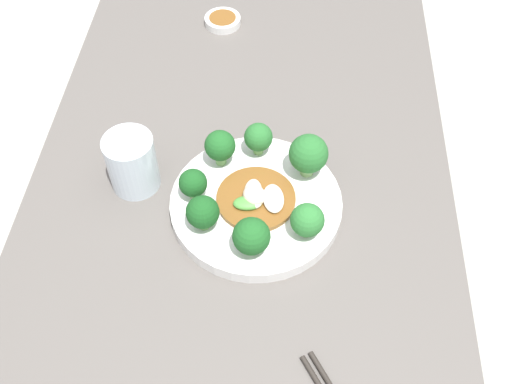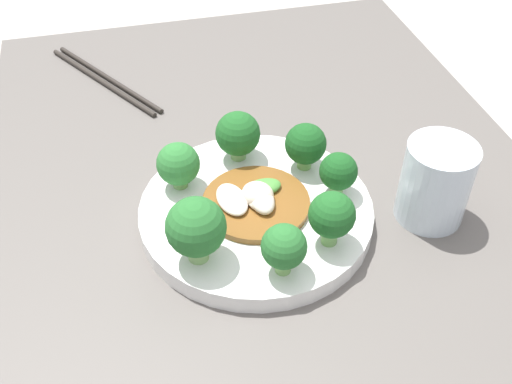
% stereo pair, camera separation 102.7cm
% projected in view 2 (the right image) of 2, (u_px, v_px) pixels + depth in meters
% --- Properties ---
extents(plate, '(0.26, 0.26, 0.02)m').
position_uv_depth(plate, '(256.00, 213.00, 0.66)').
color(plate, white).
rests_on(plate, table).
extents(broccoli_west, '(0.05, 0.05, 0.06)m').
position_uv_depth(broccoli_west, '(238.00, 134.00, 0.69)').
color(broccoli_west, '#89B76B').
rests_on(broccoli_west, plate).
extents(broccoli_northeast, '(0.05, 0.05, 0.06)m').
position_uv_depth(broccoli_northeast, '(332.00, 216.00, 0.59)').
color(broccoli_northeast, '#70A356').
rests_on(broccoli_northeast, plate).
extents(broccoli_east, '(0.04, 0.04, 0.06)m').
position_uv_depth(broccoli_east, '(284.00, 247.00, 0.56)').
color(broccoli_east, '#7AAD5B').
rests_on(broccoli_east, plate).
extents(broccoli_northwest, '(0.05, 0.05, 0.06)m').
position_uv_depth(broccoli_northwest, '(306.00, 144.00, 0.68)').
color(broccoli_northwest, '#7AAD5B').
rests_on(broccoli_northwest, plate).
extents(broccoli_southwest, '(0.05, 0.05, 0.06)m').
position_uv_depth(broccoli_southwest, '(178.00, 164.00, 0.66)').
color(broccoli_southwest, '#70A356').
rests_on(broccoli_southwest, plate).
extents(broccoli_southeast, '(0.06, 0.06, 0.07)m').
position_uv_depth(broccoli_southeast, '(196.00, 228.00, 0.57)').
color(broccoli_southeast, '#89B76B').
rests_on(broccoli_southeast, plate).
extents(broccoli_north, '(0.04, 0.04, 0.05)m').
position_uv_depth(broccoli_north, '(338.00, 172.00, 0.65)').
color(broccoli_north, '#70A356').
rests_on(broccoli_north, plate).
extents(stirfry_center, '(0.12, 0.12, 0.03)m').
position_uv_depth(stirfry_center, '(255.00, 199.00, 0.65)').
color(stirfry_center, brown).
rests_on(stirfry_center, plate).
extents(drinking_glass, '(0.08, 0.08, 0.09)m').
position_uv_depth(drinking_glass, '(435.00, 181.00, 0.65)').
color(drinking_glass, silver).
rests_on(drinking_glass, table).
extents(chopsticks, '(0.22, 0.15, 0.01)m').
position_uv_depth(chopsticks, '(105.00, 80.00, 0.88)').
color(chopsticks, '#2D2823').
rests_on(chopsticks, table).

